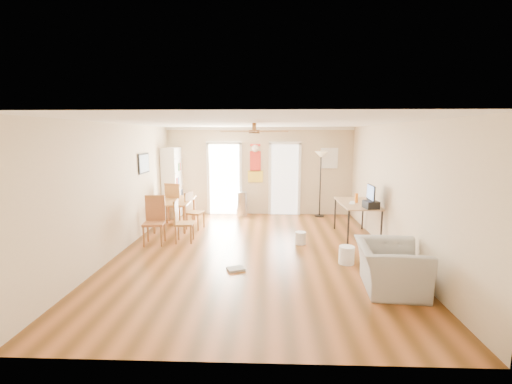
{
  "coord_description": "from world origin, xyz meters",
  "views": [
    {
      "loc": [
        0.27,
        -6.79,
        2.36
      ],
      "look_at": [
        0.0,
        0.6,
        1.15
      ],
      "focal_mm": 24.28,
      "sensor_mm": 36.0,
      "label": 1
    }
  ],
  "objects_px": {
    "dining_chair_near": "(154,221)",
    "wastebasket_a": "(300,238)",
    "wastebasket_b": "(347,255)",
    "bookshelf": "(173,182)",
    "printer": "(371,205)",
    "armchair": "(390,267)",
    "dining_chair_right_a": "(195,211)",
    "computer_desk": "(356,220)",
    "dining_chair_right_b": "(184,221)",
    "torchiere_lamp": "(320,184)",
    "dining_table": "(176,213)",
    "dining_chair_far": "(177,203)",
    "trash_can": "(242,204)"
  },
  "relations": [
    {
      "from": "dining_chair_near",
      "to": "wastebasket_a",
      "type": "xyz_separation_m",
      "value": [
        3.2,
        0.11,
        -0.39
      ]
    },
    {
      "from": "wastebasket_b",
      "to": "bookshelf",
      "type": "bearing_deg",
      "value": 139.03
    },
    {
      "from": "printer",
      "to": "wastebasket_b",
      "type": "height_order",
      "value": "printer"
    },
    {
      "from": "bookshelf",
      "to": "printer",
      "type": "relative_size",
      "value": 6.42
    },
    {
      "from": "dining_chair_near",
      "to": "armchair",
      "type": "height_order",
      "value": "dining_chair_near"
    },
    {
      "from": "dining_chair_right_a",
      "to": "computer_desk",
      "type": "height_order",
      "value": "dining_chair_right_a"
    },
    {
      "from": "dining_chair_right_b",
      "to": "dining_chair_near",
      "type": "relative_size",
      "value": 0.91
    },
    {
      "from": "torchiere_lamp",
      "to": "armchair",
      "type": "bearing_deg",
      "value": -85.66
    },
    {
      "from": "computer_desk",
      "to": "dining_chair_right_b",
      "type": "bearing_deg",
      "value": -172.96
    },
    {
      "from": "dining_chair_right_b",
      "to": "torchiere_lamp",
      "type": "relative_size",
      "value": 0.5
    },
    {
      "from": "computer_desk",
      "to": "wastebasket_a",
      "type": "height_order",
      "value": "computer_desk"
    },
    {
      "from": "bookshelf",
      "to": "computer_desk",
      "type": "xyz_separation_m",
      "value": [
        4.84,
        -2.0,
        -0.59
      ]
    },
    {
      "from": "dining_table",
      "to": "wastebasket_b",
      "type": "xyz_separation_m",
      "value": [
        3.88,
        -2.52,
        -0.19
      ]
    },
    {
      "from": "dining_chair_near",
      "to": "computer_desk",
      "type": "distance_m",
      "value": 4.59
    },
    {
      "from": "dining_chair_right_a",
      "to": "dining_chair_near",
      "type": "relative_size",
      "value": 0.89
    },
    {
      "from": "dining_table",
      "to": "torchiere_lamp",
      "type": "distance_m",
      "value": 4.18
    },
    {
      "from": "dining_table",
      "to": "armchair",
      "type": "distance_m",
      "value": 5.6
    },
    {
      "from": "dining_chair_right_a",
      "to": "torchiere_lamp",
      "type": "bearing_deg",
      "value": -50.63
    },
    {
      "from": "computer_desk",
      "to": "armchair",
      "type": "height_order",
      "value": "computer_desk"
    },
    {
      "from": "bookshelf",
      "to": "dining_table",
      "type": "height_order",
      "value": "bookshelf"
    },
    {
      "from": "bookshelf",
      "to": "dining_chair_right_b",
      "type": "xyz_separation_m",
      "value": [
        0.93,
        -2.49,
        -0.53
      ]
    },
    {
      "from": "computer_desk",
      "to": "wastebasket_b",
      "type": "relative_size",
      "value": 4.67
    },
    {
      "from": "dining_table",
      "to": "dining_chair_near",
      "type": "relative_size",
      "value": 1.35
    },
    {
      "from": "dining_table",
      "to": "torchiere_lamp",
      "type": "relative_size",
      "value": 0.74
    },
    {
      "from": "computer_desk",
      "to": "dining_chair_far",
      "type": "bearing_deg",
      "value": 164.21
    },
    {
      "from": "wastebasket_b",
      "to": "computer_desk",
      "type": "bearing_deg",
      "value": 71.0
    },
    {
      "from": "wastebasket_a",
      "to": "trash_can",
      "type": "bearing_deg",
      "value": 119.58
    },
    {
      "from": "wastebasket_b",
      "to": "dining_chair_far",
      "type": "bearing_deg",
      "value": 143.05
    },
    {
      "from": "dining_chair_right_b",
      "to": "trash_can",
      "type": "distance_m",
      "value": 2.79
    },
    {
      "from": "computer_desk",
      "to": "wastebasket_b",
      "type": "xyz_separation_m",
      "value": [
        -0.58,
        -1.7,
        -0.25
      ]
    },
    {
      "from": "dining_chair_right_a",
      "to": "dining_chair_far",
      "type": "relative_size",
      "value": 0.85
    },
    {
      "from": "dining_table",
      "to": "wastebasket_a",
      "type": "distance_m",
      "value": 3.42
    },
    {
      "from": "dining_chair_right_a",
      "to": "dining_chair_near",
      "type": "xyz_separation_m",
      "value": [
        -0.62,
        -1.31,
        0.06
      ]
    },
    {
      "from": "dining_chair_right_b",
      "to": "dining_chair_far",
      "type": "distance_m",
      "value": 1.88
    },
    {
      "from": "dining_table",
      "to": "armchair",
      "type": "xyz_separation_m",
      "value": [
        4.3,
        -3.58,
        0.0
      ]
    },
    {
      "from": "dining_table",
      "to": "computer_desk",
      "type": "distance_m",
      "value": 4.54
    },
    {
      "from": "dining_table",
      "to": "dining_chair_right_a",
      "type": "relative_size",
      "value": 1.52
    },
    {
      "from": "wastebasket_a",
      "to": "armchair",
      "type": "distance_m",
      "value": 2.51
    },
    {
      "from": "bookshelf",
      "to": "wastebasket_b",
      "type": "distance_m",
      "value": 5.7
    },
    {
      "from": "printer",
      "to": "bookshelf",
      "type": "bearing_deg",
      "value": 143.77
    },
    {
      "from": "dining_chair_far",
      "to": "dining_chair_near",
      "type": "bearing_deg",
      "value": 106.26
    },
    {
      "from": "bookshelf",
      "to": "torchiere_lamp",
      "type": "height_order",
      "value": "bookshelf"
    },
    {
      "from": "dining_chair_right_a",
      "to": "trash_can",
      "type": "distance_m",
      "value": 1.8
    },
    {
      "from": "dining_chair_near",
      "to": "trash_can",
      "type": "bearing_deg",
      "value": 52.41
    },
    {
      "from": "dining_chair_far",
      "to": "printer",
      "type": "height_order",
      "value": "dining_chair_far"
    },
    {
      "from": "trash_can",
      "to": "dining_chair_near",
      "type": "bearing_deg",
      "value": -121.89
    },
    {
      "from": "printer",
      "to": "armchair",
      "type": "xyz_separation_m",
      "value": [
        -0.3,
        -2.15,
        -0.55
      ]
    },
    {
      "from": "wastebasket_a",
      "to": "armchair",
      "type": "bearing_deg",
      "value": -62.09
    },
    {
      "from": "armchair",
      "to": "wastebasket_b",
      "type": "bearing_deg",
      "value": 26.92
    },
    {
      "from": "printer",
      "to": "wastebasket_a",
      "type": "xyz_separation_m",
      "value": [
        -1.47,
        0.06,
        -0.77
      ]
    }
  ]
}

